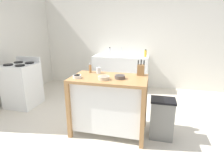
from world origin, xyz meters
TOP-DOWN VIEW (x-y plane):
  - ground_plane at (0.00, 0.00)m, footprint 6.27×6.27m
  - wall_back at (0.00, 2.48)m, footprint 5.27×0.10m
  - wall_left at (-2.63, 0.94)m, footprint 0.10×3.08m
  - kitchen_island at (-0.02, -0.02)m, footprint 1.15×0.66m
  - knife_block at (0.44, 0.21)m, footprint 0.11×0.09m
  - bowl_stoneware_deep at (-0.47, -0.17)m, footprint 0.13×0.13m
  - bowl_ceramic_wide at (0.16, -0.06)m, footprint 0.15×0.15m
  - bowl_ceramic_small at (-0.06, -0.16)m, footprint 0.17×0.17m
  - drinking_cup at (-0.24, 0.18)m, footprint 0.07×0.07m
  - pepper_grinder at (-0.39, 0.19)m, footprint 0.04×0.04m
  - trash_bin at (0.80, 0.01)m, footprint 0.36×0.28m
  - sink_counter at (-0.24, 2.13)m, footprint 1.48×0.60m
  - sink_faucet at (-0.24, 2.27)m, footprint 0.02×0.02m
  - bottle_dish_soap at (-0.54, 2.08)m, footprint 0.06×0.06m
  - bottle_hand_soap at (0.41, 2.13)m, footprint 0.06×0.06m
  - stove at (-2.08, 0.53)m, footprint 0.60×0.60m

SIDE VIEW (x-z plane):
  - ground_plane at x=0.00m, z-range 0.00..0.00m
  - trash_bin at x=0.80m, z-range 0.00..0.63m
  - sink_counter at x=-0.24m, z-range 0.00..0.92m
  - stove at x=-2.08m, z-range -0.05..0.99m
  - kitchen_island at x=-0.02m, z-range 0.05..0.98m
  - bowl_stoneware_deep at x=-0.47m, z-range 0.92..0.97m
  - bowl_ceramic_wide at x=0.16m, z-range 0.92..0.98m
  - bowl_ceramic_small at x=-0.06m, z-range 0.92..0.98m
  - drinking_cup at x=-0.24m, z-range 0.92..1.02m
  - pepper_grinder at x=-0.39m, z-range 0.92..1.08m
  - bottle_hand_soap at x=0.41m, z-range 0.91..1.11m
  - knife_block at x=0.44m, z-range 0.89..1.14m
  - sink_faucet at x=-0.24m, z-range 0.92..1.14m
  - bottle_dish_soap at x=-0.54m, z-range 0.91..1.15m
  - wall_back at x=0.00m, z-range 0.00..2.60m
  - wall_left at x=-2.63m, z-range 0.00..2.60m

